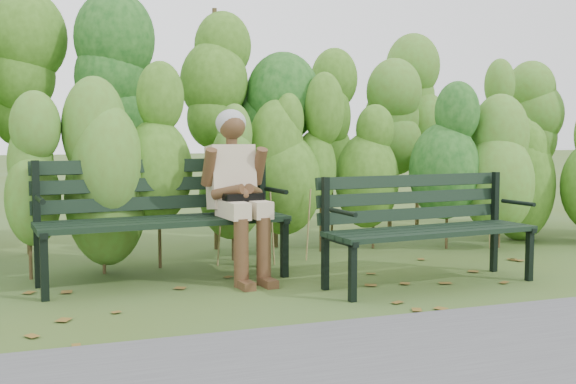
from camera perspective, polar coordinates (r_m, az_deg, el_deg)
name	(u,v)px	position (r m, az deg, el deg)	size (l,w,h in m)	color
ground	(303,290)	(5.36, 1.25, -8.32)	(80.00, 80.00, 0.00)	#42551B
hedge_band	(240,131)	(6.99, -4.12, 5.14)	(11.04, 1.67, 2.42)	#47381E
leaf_litter	(299,298)	(5.09, 0.91, -8.98)	(5.85, 2.01, 0.01)	brown
bench_left	(162,209)	(5.74, -10.66, -1.43)	(2.10, 0.88, 1.02)	black
bench_right	(424,220)	(5.64, 11.45, -2.31)	(1.83, 0.75, 0.89)	black
seated_woman	(237,183)	(5.71, -4.32, 0.80)	(0.58, 0.85, 1.44)	#BEB391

